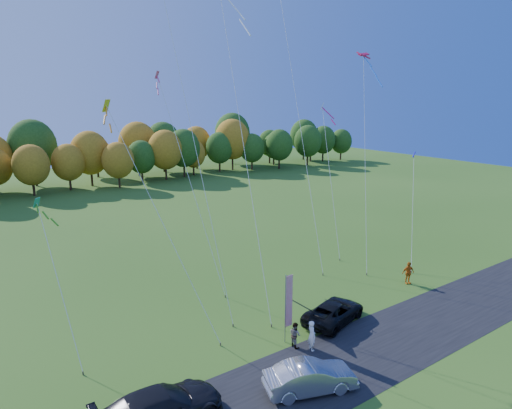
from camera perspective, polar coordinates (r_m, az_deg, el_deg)
ground at (r=30.55m, az=6.74°, el=-15.08°), size 160.00×160.00×0.00m
asphalt_strip at (r=28.13m, az=12.46°, el=-18.03°), size 90.00×6.00×0.01m
tree_line at (r=78.30m, az=-21.18°, el=1.85°), size 116.00×12.00×10.00m
black_suv at (r=31.24m, az=9.72°, el=-13.07°), size 5.44×3.51×1.40m
silver_sedan at (r=24.64m, az=6.80°, el=-20.66°), size 4.96×3.09×1.54m
dark_truck_a at (r=22.91m, az=-11.91°, el=-23.59°), size 5.95×2.51×1.71m
person_tailgate_a at (r=27.87m, az=6.98°, el=-15.94°), size 0.60×0.76×1.83m
person_tailgate_b at (r=28.15m, az=4.90°, el=-15.90°), size 0.63×0.79×1.55m
person_east at (r=38.36m, az=18.49°, el=-8.10°), size 1.14×0.74×1.81m
feather_flag at (r=27.82m, az=4.04°, el=-11.88°), size 0.57×0.09×4.34m
kite_delta_blue at (r=30.33m, az=-9.71°, el=16.80°), size 3.64×9.90×32.81m
kite_parafoil_orange at (r=41.99m, az=4.80°, el=14.45°), size 5.54×13.53×30.91m
kite_delta_red at (r=31.45m, az=-1.62°, el=7.99°), size 3.38×10.30×23.51m
kite_parafoil_rainbow at (r=40.75m, az=13.49°, el=5.58°), size 6.43×6.51×18.67m
kite_diamond_yellow at (r=27.44m, az=-11.46°, el=-2.57°), size 4.52×6.66×14.72m
kite_diamond_green at (r=28.01m, az=-23.53°, el=-8.67°), size 1.00×5.80×9.11m
kite_diamond_white at (r=42.92m, az=9.32°, el=3.08°), size 2.75×5.84×14.24m
kite_diamond_pink at (r=34.16m, az=-8.16°, el=2.56°), size 2.37×6.76×16.63m
kite_diamond_blue_low at (r=42.07m, az=18.99°, el=-0.74°), size 4.44×3.96×9.88m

